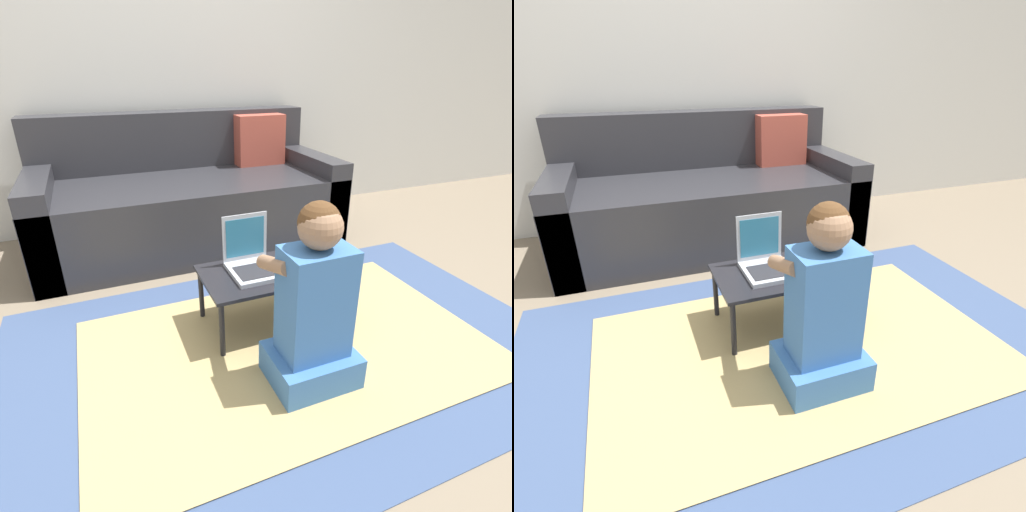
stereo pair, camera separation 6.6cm
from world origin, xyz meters
TOP-DOWN VIEW (x-y plane):
  - ground_plane at (0.00, 0.00)m, footprint 16.00×16.00m
  - wall_back at (0.00, 1.80)m, footprint 9.00×0.06m
  - area_rug at (0.10, -0.09)m, footprint 2.45×1.53m
  - couch at (0.01, 1.30)m, footprint 1.98×0.95m
  - laptop_desk at (0.10, 0.12)m, footprint 0.64×0.37m
  - laptop at (0.02, 0.15)m, footprint 0.22×0.24m
  - computer_mouse at (0.21, 0.12)m, footprint 0.06×0.10m
  - person_seated at (0.09, -0.30)m, footprint 0.33×0.36m

SIDE VIEW (x-z plane):
  - ground_plane at x=0.00m, z-range 0.00..0.00m
  - area_rug at x=0.10m, z-range 0.00..0.01m
  - laptop_desk at x=0.10m, z-range 0.12..0.40m
  - couch at x=0.01m, z-range -0.13..0.73m
  - computer_mouse at x=0.21m, z-range 0.29..0.33m
  - person_seated at x=0.09m, z-range -0.05..0.70m
  - laptop at x=0.02m, z-range 0.21..0.45m
  - wall_back at x=0.00m, z-range 0.00..2.50m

